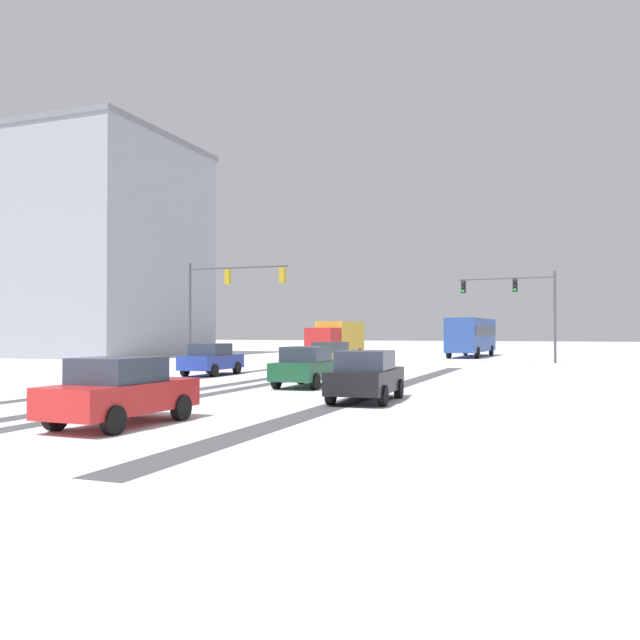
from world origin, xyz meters
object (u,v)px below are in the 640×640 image
Objects in this scene: traffic_signal_near_left at (223,292)px; bus_oncoming at (472,334)px; car_yellow_cab_lead at (331,356)px; office_building_far_left_block at (72,250)px; car_dark_green_third at (307,367)px; box_truck_delivery at (336,339)px; car_black_fourth at (366,376)px; car_blue_second at (211,359)px; traffic_signal_far_right at (520,298)px; car_red_fifth at (121,391)px.

bus_oncoming is (11.52, 24.24, -2.68)m from traffic_signal_near_left.
office_building_far_left_block reaches higher than car_yellow_cab_lead.
traffic_signal_near_left is 15.03m from car_dark_green_third.
box_truck_delivery reaches higher than car_dark_green_third.
car_yellow_cab_lead is at bearing 105.20° from car_dark_green_third.
traffic_signal_near_left reaches higher than car_black_fourth.
car_blue_second is at bearing -106.62° from bus_oncoming.
bus_oncoming reaches higher than car_yellow_cab_lead.
car_dark_green_third is at bearing -73.33° from box_truck_delivery.
traffic_signal_far_right is 25.91m from car_dark_green_third.
bus_oncoming is (1.72, 46.77, 1.18)m from car_red_fifth.
car_black_fourth is at bearing -86.90° from bus_oncoming.
box_truck_delivery is at bearing 111.07° from car_black_fourth.
car_black_fourth is 0.38× the size of bus_oncoming.
car_red_fifth is at bearing -47.42° from office_building_far_left_block.
car_blue_second and car_black_fourth have the same top height.
traffic_signal_far_right is 1.67× the size of car_dark_green_third.
traffic_signal_near_left is 0.97× the size of traffic_signal_far_right.
car_dark_green_third is at bearing 89.92° from car_red_fifth.
box_truck_delivery is (-4.15, 12.77, 0.82)m from car_yellow_cab_lead.
bus_oncoming is at bearing 64.58° from traffic_signal_near_left.
traffic_signal_near_left is 21.56m from traffic_signal_far_right.
traffic_signal_near_left is 0.60× the size of bus_oncoming.
bus_oncoming is at bearing 93.10° from car_black_fourth.
car_dark_green_third is 0.99× the size of car_red_fifth.
box_truck_delivery is at bearing 106.67° from car_dark_green_third.
traffic_signal_near_left is at bearing 113.77° from car_blue_second.
car_red_fifth is at bearing -78.61° from box_truck_delivery.
traffic_signal_near_left is 0.89× the size of box_truck_delivery.
car_dark_green_third is at bearing -92.80° from bus_oncoming.
car_yellow_cab_lead is 17.69m from car_black_fourth.
car_black_fourth is at bearing -49.75° from car_dark_green_third.
car_black_fourth is at bearing -68.93° from box_truck_delivery.
office_building_far_left_block reaches higher than box_truck_delivery.
car_dark_green_third is at bearing -74.80° from car_yellow_cab_lead.
car_blue_second is 0.55× the size of box_truck_delivery.
car_yellow_cab_lead is at bearing -72.00° from box_truck_delivery.
car_dark_green_third is 0.55× the size of box_truck_delivery.
car_dark_green_third is at bearing 130.25° from car_black_fourth.
box_truck_delivery is at bearing -130.71° from bus_oncoming.
car_dark_green_third is 25.55m from box_truck_delivery.
car_yellow_cab_lead is at bearing -23.99° from office_building_far_left_block.
car_dark_green_third and car_red_fifth have the same top height.
car_red_fifth is 0.55× the size of box_truck_delivery.
car_blue_second is (-13.80, -19.86, -3.86)m from traffic_signal_far_right.
bus_oncoming is 0.51× the size of office_building_far_left_block.
car_dark_green_third is 35.02m from bus_oncoming.
car_dark_green_third and car_black_fourth have the same top height.
car_blue_second is 1.01× the size of car_dark_green_third.
office_building_far_left_block is (-24.55, 14.85, 5.33)m from traffic_signal_near_left.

